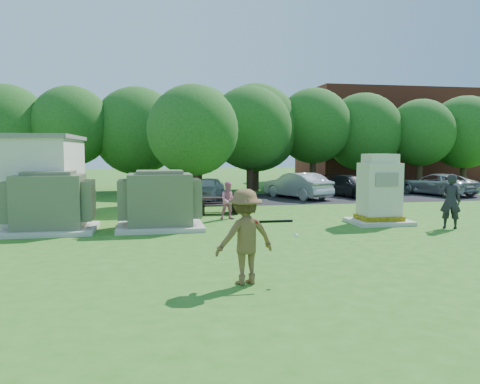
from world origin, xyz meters
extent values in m
plane|color=#2D6619|center=(0.00, 0.00, 0.00)|extent=(120.00, 120.00, 0.00)
cube|color=maroon|center=(18.00, 27.00, 4.00)|extent=(15.00, 8.00, 8.00)
cube|color=#232326|center=(7.00, 13.50, 0.01)|extent=(20.00, 6.00, 0.01)
cube|color=beige|center=(-6.50, 4.50, 0.07)|extent=(3.00, 2.40, 0.15)
cube|color=#576246|center=(-6.50, 4.50, 1.05)|extent=(2.20, 1.80, 1.80)
cube|color=#576246|center=(-6.50, 4.50, 2.01)|extent=(1.60, 1.30, 0.12)
cube|color=#576246|center=(-7.77, 4.50, 1.07)|extent=(0.32, 1.50, 1.35)
cube|color=#576246|center=(-5.23, 4.50, 1.07)|extent=(0.32, 1.50, 1.35)
cube|color=beige|center=(-2.80, 4.50, 0.07)|extent=(3.00, 2.40, 0.15)
cube|color=#586043|center=(-2.80, 4.50, 1.05)|extent=(2.20, 1.80, 1.80)
cube|color=#586043|center=(-2.80, 4.50, 2.01)|extent=(1.60, 1.30, 0.12)
cube|color=#586043|center=(-4.07, 4.50, 1.07)|extent=(0.32, 1.50, 1.35)
cube|color=#586043|center=(-1.53, 4.50, 1.07)|extent=(0.32, 1.50, 1.35)
cube|color=beige|center=(5.38, 4.07, 0.07)|extent=(2.17, 1.77, 0.15)
cube|color=yellow|center=(5.38, 4.07, 0.24)|extent=(1.53, 1.23, 0.18)
cube|color=beige|center=(5.38, 4.07, 1.31)|extent=(1.38, 1.08, 1.97)
cube|color=beige|center=(5.38, 4.07, 2.47)|extent=(1.13, 0.89, 0.35)
cube|color=gray|center=(5.38, 3.50, 1.71)|extent=(0.89, 0.04, 0.49)
cube|color=black|center=(-0.20, 8.00, 0.68)|extent=(1.67, 0.65, 0.06)
cube|color=black|center=(-0.20, 8.51, 0.41)|extent=(1.67, 0.23, 0.05)
cube|color=black|center=(-0.20, 7.50, 0.41)|extent=(1.67, 0.23, 0.05)
cube|color=black|center=(-0.92, 8.00, 0.34)|extent=(0.07, 1.25, 0.68)
cube|color=black|center=(0.52, 8.00, 0.34)|extent=(0.07, 1.25, 0.68)
imported|color=brown|center=(-1.19, -2.85, 0.99)|extent=(1.42, 1.02, 1.98)
imported|color=black|center=(7.34, 2.56, 0.97)|extent=(0.84, 0.73, 1.95)
imported|color=#D47095|center=(-0.04, 6.16, 0.77)|extent=(0.77, 0.61, 1.53)
imported|color=silver|center=(-0.04, 13.74, 0.63)|extent=(2.66, 4.01, 1.27)
imported|color=#B5B5BA|center=(5.18, 13.60, 0.74)|extent=(3.23, 4.76, 1.49)
imported|color=black|center=(8.69, 13.75, 0.64)|extent=(2.76, 4.70, 1.28)
imported|color=#A3A3A8|center=(14.33, 13.95, 0.67)|extent=(3.63, 5.25, 1.33)
cylinder|color=black|center=(-0.60, -2.88, 1.30)|extent=(0.85, 0.06, 0.06)
cylinder|color=maroon|center=(-1.06, -2.96, 1.30)|extent=(0.22, 0.06, 0.06)
sphere|color=white|center=(-0.08, -2.84, 0.97)|extent=(0.09, 0.09, 0.09)
cylinder|color=#47301E|center=(-12.00, 19.40, 1.20)|extent=(0.44, 0.44, 2.40)
sphere|color=#235B1C|center=(-12.00, 19.40, 4.08)|extent=(5.60, 5.60, 5.60)
cylinder|color=#47301E|center=(-8.00, 18.80, 1.40)|extent=(0.44, 0.44, 2.80)
sphere|color=#235B1C|center=(-8.00, 18.80, 4.30)|extent=(5.00, 5.00, 5.00)
cylinder|color=#47301E|center=(-4.00, 19.60, 1.15)|extent=(0.44, 0.44, 2.30)
sphere|color=#235B1C|center=(-4.00, 19.60, 4.04)|extent=(5.80, 5.80, 5.80)
cylinder|color=#47301E|center=(0.00, 18.70, 1.35)|extent=(0.44, 0.44, 2.70)
sphere|color=#235B1C|center=(0.00, 18.70, 4.32)|extent=(5.40, 5.40, 5.40)
cylinder|color=#47301E|center=(4.00, 19.30, 1.25)|extent=(0.44, 0.44, 2.50)
sphere|color=#235B1C|center=(4.00, 19.30, 4.30)|extent=(6.00, 6.00, 6.00)
cylinder|color=#47301E|center=(8.00, 18.90, 1.45)|extent=(0.44, 0.44, 2.90)
sphere|color=#235B1C|center=(8.00, 18.90, 4.46)|extent=(5.20, 5.20, 5.20)
cylinder|color=#47301E|center=(12.00, 19.50, 1.20)|extent=(0.44, 0.44, 2.40)
sphere|color=#235B1C|center=(12.00, 19.50, 4.08)|extent=(5.60, 5.60, 5.60)
cylinder|color=#47301E|center=(16.00, 18.60, 1.30)|extent=(0.44, 0.44, 2.60)
sphere|color=#235B1C|center=(16.00, 18.60, 4.04)|extent=(4.80, 4.80, 4.80)
cylinder|color=#47301E|center=(20.00, 19.20, 1.25)|extent=(0.44, 0.44, 2.50)
sphere|color=#235B1C|center=(20.00, 19.20, 4.12)|extent=(5.40, 5.40, 5.40)
cylinder|color=#47301E|center=(-1.00, 11.50, 1.20)|extent=(0.44, 0.44, 2.40)
sphere|color=#235B1C|center=(-1.00, 11.50, 3.78)|extent=(4.60, 4.60, 4.60)
cylinder|color=#47301E|center=(3.00, 16.50, 1.30)|extent=(0.44, 0.44, 2.60)
sphere|color=#235B1C|center=(3.00, 16.50, 4.16)|extent=(5.20, 5.20, 5.20)
camera|label=1|loc=(-3.07, -12.25, 2.79)|focal=35.00mm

